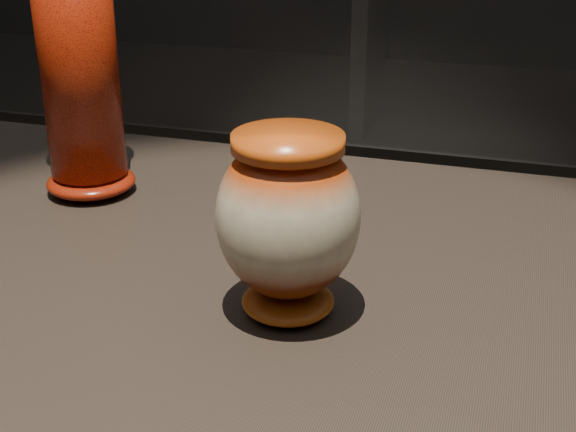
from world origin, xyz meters
name	(u,v)px	position (x,y,z in m)	size (l,w,h in m)	color
main_vase	(288,219)	(0.04, -0.06, 1.00)	(0.14, 0.14, 0.18)	#622108
tall_vase	(78,59)	(-0.30, 0.16, 1.08)	(0.15, 0.15, 0.36)	#AE2C0B
back_shelf	(546,14)	(0.28, 3.37, 0.64)	(2.00, 0.60, 0.90)	black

